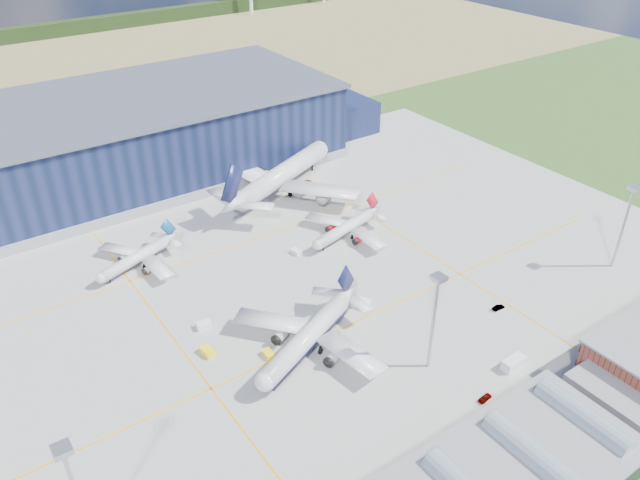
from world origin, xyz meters
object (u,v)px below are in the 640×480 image
Objects in this scene: light_mast_center at (435,307)px; gse_tug_b at (268,354)px; airliner_navy at (306,330)px; car_a at (485,398)px; hangar at (155,135)px; gse_van_b at (361,303)px; airliner_red at (345,224)px; gse_van_a at (514,363)px; gse_cart_a at (296,252)px; gse_cart_b at (204,325)px; airliner_widebody at (282,165)px; gse_tug_a at (208,351)px; airliner_regional at (134,253)px; light_mast_east at (627,214)px; car_b at (498,308)px.

light_mast_center reaches higher than gse_tug_b.
airliner_navy is 11.69× the size of car_a.
hangar is 30.92× the size of gse_van_b.
gse_van_b is at bearing 46.83° from airliner_red.
gse_van_a reaches higher than gse_cart_a.
hangar is 91.05m from gse_cart_b.
gse_tug_b is at bearing 50.17° from gse_van_a.
gse_van_a is at bearing -37.44° from gse_tug_b.
airliner_widebody is 77.52m from gse_tug_a.
gse_tug_a is 43.22m from gse_cart_a.
gse_tug_a is (0.35, -40.30, -3.66)m from airliner_regional.
car_a is at bearing 95.64° from airliner_regional.
light_mast_center is (7.19, -124.80, 3.82)m from hangar.
gse_van_a is at bearing -100.40° from gse_van_b.
airliner_navy is 11.48× the size of gse_cart_b.
airliner_regional reaches higher than car_a.
gse_cart_b is (-33.81, -13.83, 0.10)m from gse_cart_a.
gse_van_a is (39.94, -32.10, 0.58)m from gse_tug_b.
gse_tug_a is 1.06× the size of gse_cart_b.
hangar is 99.95m from gse_tug_a.
gse_tug_a reaches higher than gse_cart_b.
gse_van_b reaches higher than gse_cart_b.
airliner_widebody is at bearing 54.30° from gse_cart_a.
light_mast_east is 106.24m from gse_tug_a.
airliner_navy is at bearing -25.52° from gse_tug_b.
gse_van_a is (50.18, -40.09, 0.45)m from gse_tug_a.
car_a is (1.40, -65.24, -0.06)m from gse_cart_a.
car_a is 30.16m from car_b.
airliner_navy is 1.35× the size of airliner_red.
car_b is at bearing -29.62° from gse_tug_a.
car_b is (63.09, -65.42, -3.87)m from airliner_regional.
airliner_red reaches higher than car_a.
gse_tug_a is at bearing 143.41° from gse_tug_b.
hangar is at bearing -5.95° from gse_cart_b.
airliner_navy is (-83.36, 18.00, -9.20)m from light_mast_east.
car_a is (2.54, -13.33, -14.88)m from light_mast_center.
hangar is at bearing 120.05° from light_mast_east.
gse_van_a is at bearing -80.99° from hangar.
gse_cart_a is 53.83m from car_b.
hangar reaches higher than gse_tug_b.
hangar is at bearing -119.53° from airliner_navy.
airliner_red is 56.10m from airliner_regional.
light_mast_east is at bearing -59.95° from hangar.
gse_cart_b is (3.62, -31.93, -3.68)m from airliner_regional.
gse_cart_b is (-14.31, 20.07, -5.51)m from airliner_navy.
gse_tug_a is (-100.94, 29.70, -14.69)m from light_mast_east.
hangar is 138.92m from car_a.
gse_cart_a is at bearing 58.17° from gse_van_b.
light_mast_center is 79.61m from airliner_regional.
car_b is (59.48, -33.49, -0.20)m from gse_cart_b.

